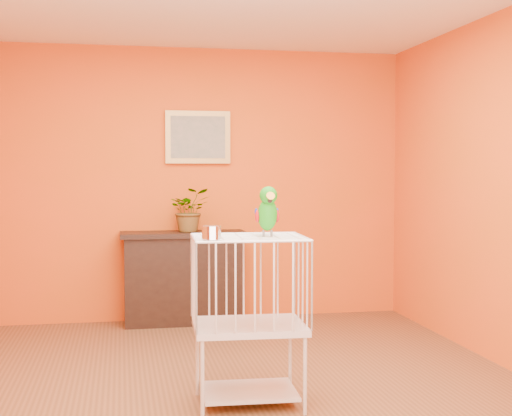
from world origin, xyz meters
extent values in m
plane|color=brown|center=(0.00, 0.00, 0.00)|extent=(4.50, 4.50, 0.00)
plane|color=#E75015|center=(0.00, 2.25, 1.30)|extent=(4.00, 0.00, 4.00)
plane|color=#E75015|center=(0.00, -2.25, 1.30)|extent=(4.00, 0.00, 4.00)
cube|color=black|center=(-0.16, 2.05, 0.41)|extent=(1.09, 0.36, 0.82)
cube|color=black|center=(-0.16, 2.05, 0.84)|extent=(1.16, 0.42, 0.05)
cube|color=black|center=(-0.16, 1.89, 0.41)|extent=(0.76, 0.02, 0.41)
cube|color=#5D291A|center=(-0.39, 2.00, 0.32)|extent=(0.05, 0.16, 0.25)
cube|color=#2A4221|center=(-0.32, 2.00, 0.32)|extent=(0.05, 0.16, 0.25)
cube|color=#5D291A|center=(-0.23, 2.00, 0.32)|extent=(0.05, 0.16, 0.25)
cube|color=#2A4221|center=(-0.14, 2.00, 0.32)|extent=(0.05, 0.16, 0.25)
cube|color=#5D291A|center=(-0.05, 2.00, 0.32)|extent=(0.05, 0.16, 0.25)
imported|color=#26722D|center=(-0.10, 2.00, 1.02)|extent=(0.39, 0.43, 0.32)
cube|color=#B2883F|center=(0.00, 2.22, 1.75)|extent=(0.62, 0.03, 0.50)
cube|color=gray|center=(0.00, 2.21, 1.75)|extent=(0.52, 0.01, 0.40)
cube|color=beige|center=(0.03, -0.35, 0.08)|extent=(0.59, 0.46, 0.02)
cube|color=beige|center=(0.03, -0.35, 0.48)|extent=(0.69, 0.54, 0.04)
cube|color=beige|center=(0.03, -0.35, 1.03)|extent=(0.69, 0.54, 0.01)
cylinder|color=beige|center=(-0.28, -0.57, 0.23)|extent=(0.02, 0.02, 0.46)
cylinder|color=beige|center=(0.32, -0.60, 0.23)|extent=(0.02, 0.02, 0.46)
cylinder|color=beige|center=(-0.26, -0.11, 0.23)|extent=(0.02, 0.02, 0.46)
cylinder|color=beige|center=(0.34, -0.14, 0.23)|extent=(0.02, 0.02, 0.46)
cylinder|color=silver|center=(-0.22, -0.55, 1.08)|extent=(0.11, 0.11, 0.08)
cylinder|color=#59544C|center=(0.11, -0.39, 1.05)|extent=(0.01, 0.01, 0.04)
cylinder|color=#59544C|center=(0.16, -0.39, 1.05)|extent=(0.01, 0.01, 0.04)
ellipsoid|color=#1C930E|center=(0.14, -0.39, 1.17)|extent=(0.12, 0.17, 0.22)
ellipsoid|color=#1C930E|center=(0.14, -0.42, 1.28)|extent=(0.11, 0.12, 0.11)
cone|color=orange|center=(0.14, -0.47, 1.27)|extent=(0.05, 0.07, 0.07)
cone|color=black|center=(0.14, -0.46, 1.25)|extent=(0.03, 0.03, 0.03)
sphere|color=black|center=(0.10, -0.44, 1.30)|extent=(0.02, 0.02, 0.02)
sphere|color=black|center=(0.17, -0.44, 1.30)|extent=(0.02, 0.02, 0.02)
ellipsoid|color=#A50C0C|center=(0.08, -0.37, 1.16)|extent=(0.03, 0.07, 0.08)
ellipsoid|color=navy|center=(0.20, -0.38, 1.16)|extent=(0.03, 0.07, 0.08)
cone|color=#1C930E|center=(0.14, -0.31, 1.09)|extent=(0.07, 0.16, 0.12)
camera|label=1|loc=(-0.73, -4.58, 1.43)|focal=50.00mm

